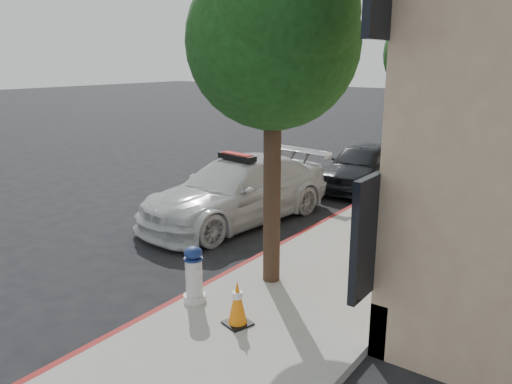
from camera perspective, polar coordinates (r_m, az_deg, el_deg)
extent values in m
plane|color=black|center=(12.29, -4.24, -4.01)|extent=(120.00, 120.00, 0.00)
cube|color=gray|center=(19.67, 23.59, 2.23)|extent=(3.20, 50.00, 0.15)
cube|color=maroon|center=(20.03, 19.31, 2.85)|extent=(0.12, 50.00, 0.15)
cylinder|color=black|center=(8.56, 1.84, 0.14)|extent=(0.30, 0.30, 3.30)
sphere|color=#133310|center=(8.28, 1.99, 16.75)|extent=(2.80, 2.80, 2.80)
sphere|color=#133310|center=(7.83, 3.29, 19.77)|extent=(2.24, 2.24, 2.24)
sphere|color=#133310|center=(8.72, 1.13, 14.70)|extent=(2.10, 2.10, 2.10)
cylinder|color=black|center=(15.73, 18.47, 6.00)|extent=(0.30, 0.30, 3.19)
sphere|color=#133310|center=(15.57, 19.21, 14.73)|extent=(2.60, 2.60, 2.60)
sphere|color=#133310|center=(15.18, 20.50, 16.15)|extent=(2.08, 2.08, 2.08)
sphere|color=#133310|center=(15.96, 18.21, 13.71)|extent=(1.95, 1.95, 1.95)
cylinder|color=black|center=(23.43, 24.57, 8.41)|extent=(0.30, 0.30, 3.41)
sphere|color=#133310|center=(23.33, 25.25, 14.51)|extent=(3.00, 3.00, 3.00)
sphere|color=#133310|center=(22.97, 26.22, 15.43)|extent=(2.40, 2.40, 2.40)
sphere|color=#133310|center=(23.70, 24.47, 13.85)|extent=(2.25, 2.25, 2.25)
imported|color=silver|center=(12.53, -2.15, 0.18)|extent=(2.96, 5.73, 1.59)
cube|color=black|center=(12.34, -2.19, 4.02)|extent=(1.13, 0.43, 0.14)
cube|color=#A50A07|center=(12.33, -2.19, 4.30)|extent=(0.92, 0.34, 0.06)
imported|color=black|center=(16.20, 12.10, 3.00)|extent=(1.74, 4.26, 1.45)
imported|color=black|center=(29.45, 20.39, 7.51)|extent=(1.84, 4.00, 1.27)
cylinder|color=silver|center=(8.41, -7.03, -11.91)|extent=(0.37, 0.37, 0.11)
cylinder|color=silver|center=(8.25, -7.11, -9.60)|extent=(0.27, 0.27, 0.63)
ellipsoid|color=navy|center=(8.08, -7.20, -6.90)|extent=(0.30, 0.30, 0.21)
cylinder|color=silver|center=(8.19, -7.14, -8.69)|extent=(0.40, 0.23, 0.11)
cylinder|color=silver|center=(8.19, -7.14, -8.69)|extent=(0.17, 0.23, 0.11)
cube|color=black|center=(7.72, -2.11, -14.74)|extent=(0.45, 0.45, 0.03)
cone|color=orange|center=(7.56, -2.14, -12.43)|extent=(0.28, 0.28, 0.67)
cylinder|color=white|center=(7.50, -2.15, -11.67)|extent=(0.15, 0.15, 0.10)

